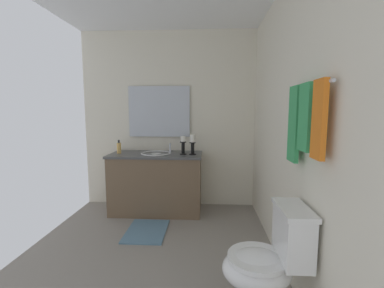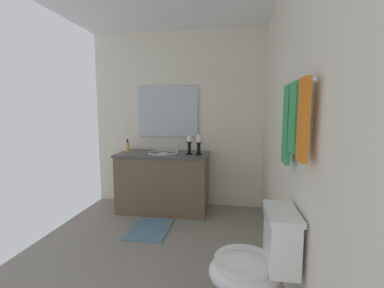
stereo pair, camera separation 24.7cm
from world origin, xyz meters
name	(u,v)px [view 1 (the left image)]	position (x,y,z in m)	size (l,w,h in m)	color
floor	(147,261)	(0.00, 0.00, -0.01)	(3.05, 2.44, 0.02)	gray
wall_back	(290,127)	(0.00, 1.22, 1.23)	(3.05, 0.04, 2.45)	silver
wall_left	(169,120)	(-1.52, 0.00, 1.23)	(0.04, 2.44, 2.45)	silver
vanity_cabinet	(156,183)	(-1.20, -0.14, 0.40)	(0.58, 1.22, 0.79)	brown
sink_basin	(156,156)	(-1.20, -0.14, 0.75)	(0.40, 0.40, 0.24)	white
mirror	(159,112)	(-1.48, -0.14, 1.34)	(0.02, 0.86, 0.70)	silver
candle_holder_tall	(193,144)	(-1.13, 0.35, 0.93)	(0.09, 0.09, 0.26)	black
candle_holder_short	(183,145)	(-1.15, 0.23, 0.92)	(0.09, 0.09, 0.24)	black
soap_bottle	(119,148)	(-1.18, -0.63, 0.87)	(0.06, 0.06, 0.18)	#E5B259
toilet	(267,263)	(0.59, 0.94, 0.37)	(0.39, 0.54, 0.75)	white
towel_bar	(310,86)	(0.55, 1.16, 1.50)	(0.02, 0.02, 0.62)	silver
towel_near_vanity	(294,124)	(0.35, 1.14, 1.26)	(0.17, 0.03, 0.53)	#389E59
towel_center	(305,117)	(0.55, 1.14, 1.31)	(0.17, 0.03, 0.42)	#389E59
towel_near_corner	(319,120)	(0.76, 1.14, 1.31)	(0.14, 0.03, 0.43)	orange
bath_mat	(147,231)	(-0.57, -0.14, 0.01)	(0.60, 0.44, 0.02)	slate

